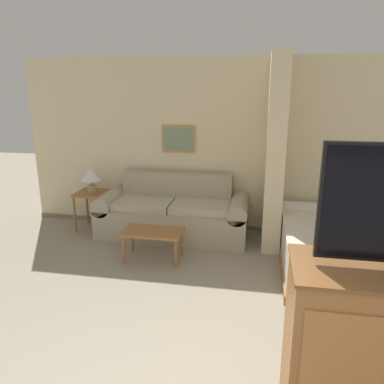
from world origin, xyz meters
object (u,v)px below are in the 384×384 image
(coffee_table, at_px, (153,235))
(bed, at_px, (358,247))
(couch, at_px, (173,214))
(table_lamp, at_px, (91,176))
(backpack, at_px, (375,216))

(coffee_table, bearing_deg, bed, 5.66)
(coffee_table, bearing_deg, couch, 85.99)
(table_lamp, xyz_separation_m, backpack, (3.83, -1.00, -0.07))
(couch, bearing_deg, backpack, -20.48)
(table_lamp, relative_size, bed, 0.19)
(table_lamp, bearing_deg, backpack, -14.69)
(coffee_table, bearing_deg, backpack, -1.53)
(backpack, bearing_deg, table_lamp, 165.31)
(table_lamp, bearing_deg, coffee_table, -37.02)
(bed, bearing_deg, couch, 165.84)
(table_lamp, bearing_deg, bed, -10.27)
(bed, bearing_deg, table_lamp, 169.73)
(couch, height_order, coffee_table, couch)
(bed, bearing_deg, coffee_table, -174.34)
(couch, distance_m, table_lamp, 1.40)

